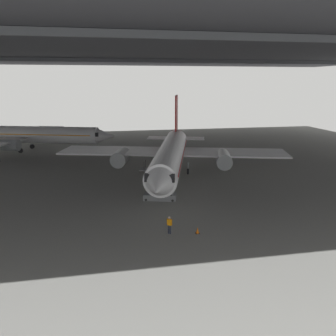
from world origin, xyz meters
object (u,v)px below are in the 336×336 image
Objects in this scene: airplane_main at (171,154)px; airplane_distant at (34,135)px; crew_worker_by_stairs at (154,186)px; crew_worker_near_nose at (169,224)px; traffic_cone_orange at (198,230)px; boarding_stairs at (159,193)px.

airplane_main is 1.11× the size of airplane_distant.
crew_worker_by_stairs is at bearing -117.26° from airplane_main.
airplane_distant reaches higher than crew_worker_by_stairs.
crew_worker_by_stairs is (0.49, 12.09, -0.02)m from crew_worker_near_nose.
crew_worker_near_nose is 2.73× the size of traffic_cone_orange.
airplane_main is 33.34m from airplane_distant.
airplane_distant is (-19.02, 34.07, 2.50)m from boarding_stairs.
airplane_distant is at bearing 120.71° from crew_worker_by_stairs.
airplane_distant reaches higher than crew_worker_near_nose.
traffic_cone_orange is (2.50, -0.44, -0.64)m from crew_worker_near_nose.
boarding_stairs is 39.10m from airplane_distant.
airplane_distant is (-18.28, 43.70, 2.29)m from crew_worker_near_nose.
boarding_stairs is at bearing -84.31° from crew_worker_by_stairs.
airplane_main is 10.18m from boarding_stairs.
boarding_stairs is 9.66m from crew_worker_near_nose.
airplane_distant is at bearing 131.94° from airplane_main.
crew_worker_near_nose is at bearing -94.38° from boarding_stairs.
crew_worker_near_nose is at bearing -92.33° from crew_worker_by_stairs.
traffic_cone_orange is at bearing -80.89° from crew_worker_by_stairs.
airplane_distant is 48.88m from traffic_cone_orange.
airplane_main reaches higher than airplane_distant.
crew_worker_near_nose is 12.10m from crew_worker_by_stairs.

